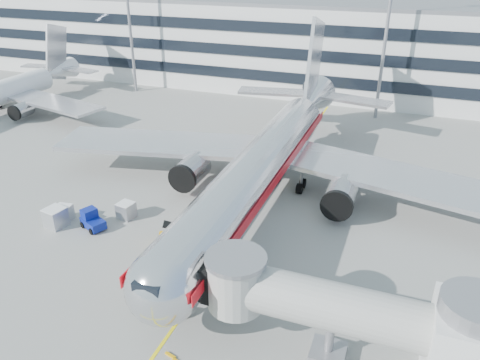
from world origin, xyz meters
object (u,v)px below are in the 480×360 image
(belt_loader, at_px, (183,238))
(ramp_worker, at_px, (147,268))
(main_jet, at_px, (267,158))
(cargo_container_front, at_px, (55,217))
(baggage_tug, at_px, (92,220))
(cargo_container_left, at_px, (126,210))
(cargo_container_right, at_px, (64,213))

(belt_loader, xyz_separation_m, ramp_worker, (-0.54, -5.25, 0.26))
(main_jet, relative_size, cargo_container_front, 25.13)
(main_jet, distance_m, cargo_container_front, 21.36)
(baggage_tug, xyz_separation_m, cargo_container_left, (1.93, 2.75, -0.02))
(baggage_tug, bearing_deg, cargo_container_right, 178.39)
(baggage_tug, distance_m, cargo_container_left, 3.36)
(cargo_container_front, bearing_deg, cargo_container_right, 87.90)
(main_jet, distance_m, belt_loader, 12.66)
(baggage_tug, height_order, cargo_container_right, baggage_tug)
(ramp_worker, bearing_deg, cargo_container_front, 138.62)
(baggage_tug, bearing_deg, main_jet, 42.24)
(baggage_tug, xyz_separation_m, cargo_container_front, (-3.39, -0.95, 0.13))
(baggage_tug, bearing_deg, cargo_container_left, 54.94)
(baggage_tug, height_order, cargo_container_front, same)
(cargo_container_left, bearing_deg, ramp_worker, -47.74)
(baggage_tug, relative_size, ramp_worker, 1.62)
(main_jet, height_order, cargo_container_left, main_jet)
(cargo_container_front, height_order, ramp_worker, cargo_container_front)
(main_jet, height_order, belt_loader, main_jet)
(ramp_worker, bearing_deg, belt_loader, 59.83)
(belt_loader, relative_size, cargo_container_right, 2.76)
(belt_loader, xyz_separation_m, cargo_container_front, (-12.58, -1.56, 0.32))
(main_jet, xyz_separation_m, cargo_container_left, (-11.32, -9.28, -3.45))
(cargo_container_right, height_order, cargo_container_front, cargo_container_front)
(main_jet, bearing_deg, ramp_worker, -105.43)
(belt_loader, distance_m, baggage_tug, 9.21)
(belt_loader, height_order, ramp_worker, belt_loader)
(main_jet, height_order, cargo_container_front, main_jet)
(belt_loader, distance_m, cargo_container_front, 12.68)
(belt_loader, xyz_separation_m, cargo_container_left, (-7.26, 2.14, 0.18))
(main_jet, bearing_deg, baggage_tug, -137.76)
(cargo_container_left, height_order, cargo_container_right, cargo_container_left)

